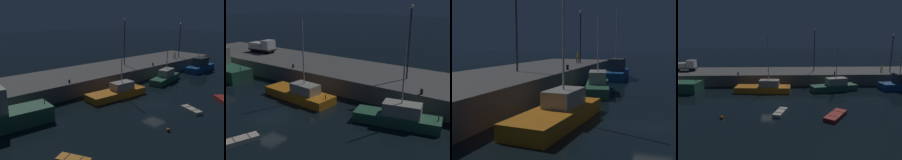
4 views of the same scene
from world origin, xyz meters
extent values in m
plane|color=black|center=(0.00, 0.00, 0.00)|extent=(320.00, 320.00, 0.00)
cube|color=#5B5956|center=(0.00, 15.11, 1.14)|extent=(66.82, 10.87, 2.28)
cube|color=#2D6647|center=(11.27, 6.42, 0.52)|extent=(8.74, 4.11, 1.05)
cube|color=#ADA899|center=(11.73, 6.53, 1.68)|extent=(3.96, 2.54, 1.26)
cylinder|color=silver|center=(11.66, 6.51, 5.26)|extent=(0.14, 0.14, 5.91)
cylinder|color=#262626|center=(15.05, 7.28, 1.30)|extent=(0.10, 0.10, 0.50)
cylinder|color=#262626|center=(-13.17, 6.11, 2.09)|extent=(0.10, 0.10, 0.50)
cube|color=orange|center=(-1.50, 6.01, 0.51)|extent=(9.76, 3.61, 1.01)
cube|color=#ADA899|center=(-0.38, 5.94, 1.58)|extent=(3.56, 2.14, 1.14)
cylinder|color=silver|center=(-0.50, 5.95, 5.94)|extent=(0.14, 0.14, 7.56)
cylinder|color=#262626|center=(2.90, 5.73, 1.26)|extent=(0.10, 0.10, 0.50)
cube|color=beige|center=(1.68, -4.66, 0.20)|extent=(1.96, 3.12, 0.40)
cube|color=olive|center=(1.89, -4.05, 0.42)|extent=(0.92, 0.39, 0.04)
cube|color=olive|center=(1.46, -5.27, 0.42)|extent=(0.92, 0.39, 0.04)
cylinder|color=#38383D|center=(8.83, 14.69, 6.57)|extent=(0.20, 0.20, 8.60)
sphere|color=#F9EFCC|center=(8.83, 14.69, 11.05)|extent=(0.44, 0.44, 0.44)
cylinder|color=black|center=(-17.95, 16.54, 2.73)|extent=(0.92, 0.37, 0.90)
cylinder|color=black|center=(-17.77, 14.79, 2.73)|extent=(0.92, 0.37, 0.90)
cylinder|color=black|center=(-21.18, 16.20, 2.73)|extent=(0.92, 0.37, 0.90)
cylinder|color=black|center=(-21.00, 14.45, 2.73)|extent=(0.92, 0.37, 0.90)
cube|color=black|center=(-19.47, 15.49, 2.85)|extent=(5.27, 2.62, 0.25)
cube|color=silver|center=(-17.96, 15.65, 3.79)|extent=(1.83, 2.26, 1.64)
cube|color=silver|center=(-20.38, 15.40, 3.51)|extent=(3.15, 2.40, 1.07)
cylinder|color=black|center=(-6.79, 10.55, 2.51)|extent=(0.28, 0.28, 0.47)
cylinder|color=black|center=(12.30, 10.19, 2.57)|extent=(0.28, 0.28, 0.58)
camera|label=1|loc=(-25.98, -19.92, 12.01)|focal=39.92mm
camera|label=2|loc=(20.97, -17.22, 12.20)|focal=44.07mm
camera|label=3|loc=(-19.51, -1.06, 5.37)|focal=48.01mm
camera|label=4|loc=(2.08, -28.79, 9.55)|focal=32.28mm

